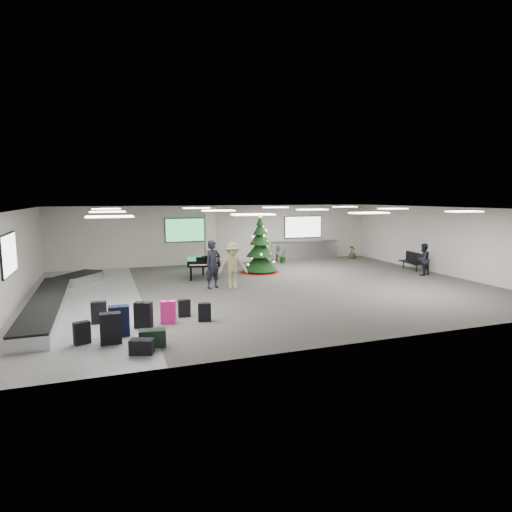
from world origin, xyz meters
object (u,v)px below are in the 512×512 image
object	(u,v)px
christmas_tree	(260,252)
traveler_b	(233,265)
grand_piano	(203,262)
potted_plant_left	(283,255)
service_counter	(305,250)
potted_plant_right	(352,252)
bench	(412,260)
pink_suitcase	(168,312)
traveler_bench	(423,259)
traveler_a	(213,264)
baggage_carousel	(55,298)

from	to	relation	value
christmas_tree	traveler_b	xyz separation A→B (m)	(-2.32, -3.07, -0.05)
grand_piano	potted_plant_left	bearing A→B (deg)	40.84
service_counter	traveler_b	distance (m)	8.92
potted_plant_left	potted_plant_right	bearing A→B (deg)	1.86
potted_plant_left	bench	bearing A→B (deg)	-39.87
bench	traveler_b	world-z (taller)	traveler_b
traveler_b	pink_suitcase	bearing A→B (deg)	-117.48
bench	potted_plant_left	world-z (taller)	bench
bench	potted_plant_left	xyz separation A→B (m)	(-5.19, 4.33, -0.08)
pink_suitcase	traveler_bench	xyz separation A→B (m)	(12.42, 3.76, 0.42)
service_counter	traveler_a	xyz separation A→B (m)	(-7.08, -6.03, 0.42)
potted_plant_left	christmas_tree	bearing A→B (deg)	-133.27
traveler_a	potted_plant_left	world-z (taller)	traveler_a
traveler_b	christmas_tree	bearing A→B (deg)	63.64
christmas_tree	grand_piano	distance (m)	3.01
baggage_carousel	bench	distance (m)	16.36
baggage_carousel	traveler_b	size ratio (longest dim) A/B	5.23
traveler_b	potted_plant_right	bearing A→B (deg)	42.32
traveler_bench	potted_plant_left	bearing A→B (deg)	-64.83
pink_suitcase	christmas_tree	size ratio (longest dim) A/B	0.24
pink_suitcase	grand_piano	bearing A→B (deg)	82.70
service_counter	traveler_bench	distance (m)	7.16
traveler_b	potted_plant_left	size ratio (longest dim) A/B	2.16
baggage_carousel	bench	xyz separation A→B (m)	(16.28, 1.60, 0.29)
grand_piano	traveler_bench	xyz separation A→B (m)	(9.88, -2.81, 0.01)
bench	potted_plant_right	world-z (taller)	bench
grand_piano	pink_suitcase	bearing A→B (deg)	-99.59
potted_plant_right	service_counter	bearing A→B (deg)	166.94
pink_suitcase	traveler_b	bearing A→B (deg)	65.61
bench	traveler_a	xyz separation A→B (m)	(-10.52, -0.90, 0.46)
traveler_a	potted_plant_right	bearing A→B (deg)	7.26
service_counter	grand_piano	size ratio (longest dim) A/B	1.96
traveler_bench	baggage_carousel	bearing A→B (deg)	-13.23
bench	christmas_tree	bearing A→B (deg)	171.97
potted_plant_left	service_counter	bearing A→B (deg)	24.61
christmas_tree	traveler_bench	world-z (taller)	christmas_tree
bench	potted_plant_right	distance (m)	4.53
traveler_b	potted_plant_left	world-z (taller)	traveler_b
traveler_a	traveler_bench	bearing A→B (deg)	-24.16
christmas_tree	grand_piano	bearing A→B (deg)	-169.97
baggage_carousel	potted_plant_left	size ratio (longest dim) A/B	11.31
pink_suitcase	potted_plant_left	distance (m)	12.26
pink_suitcase	traveler_a	bearing A→B (deg)	74.28
service_counter	traveler_a	distance (m)	9.32
baggage_carousel	potted_plant_right	size ratio (longest dim) A/B	12.56
baggage_carousel	service_counter	bearing A→B (deg)	27.67
traveler_bench	potted_plant_left	distance (m)	7.40
christmas_tree	potted_plant_right	world-z (taller)	christmas_tree
christmas_tree	potted_plant_right	size ratio (longest dim) A/B	3.71
service_counter	bench	distance (m)	6.18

